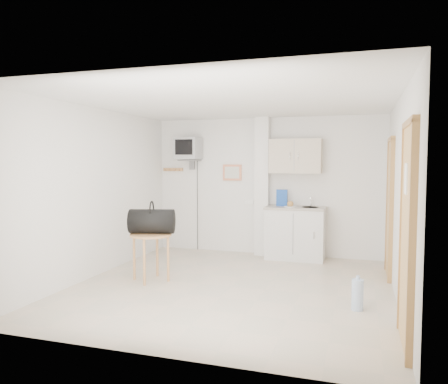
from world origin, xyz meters
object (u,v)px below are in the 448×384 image
(round_table, at_px, (151,240))
(crt_television, at_px, (188,149))
(duffel_bag, at_px, (152,221))
(water_bottle, at_px, (357,295))

(round_table, bearing_deg, crt_television, 97.21)
(crt_television, bearing_deg, duffel_bag, -82.66)
(round_table, xyz_separation_m, water_bottle, (2.84, -0.41, -0.40))
(round_table, height_order, water_bottle, round_table)
(crt_television, xyz_separation_m, duffel_bag, (0.26, -2.03, -1.08))
(crt_television, distance_m, water_bottle, 4.34)
(duffel_bag, relative_size, water_bottle, 1.74)
(round_table, bearing_deg, duffel_bag, 90.19)
(crt_television, xyz_separation_m, round_table, (0.26, -2.07, -1.35))
(duffel_bag, bearing_deg, water_bottle, -24.05)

